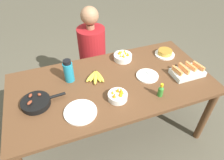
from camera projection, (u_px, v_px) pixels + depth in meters
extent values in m
plane|color=#565142|center=(112.00, 130.00, 2.33)|extent=(14.00, 14.00, 0.00)
cube|color=brown|center=(112.00, 84.00, 1.85)|extent=(1.86, 0.93, 0.03)
cylinder|color=brown|center=(206.00, 116.00, 2.04)|extent=(0.07, 0.07, 0.71)
cylinder|color=brown|center=(24.00, 105.00, 2.16)|extent=(0.07, 0.07, 0.71)
cylinder|color=brown|center=(164.00, 70.00, 2.61)|extent=(0.07, 0.07, 0.71)
ellipsoid|color=gold|center=(91.00, 76.00, 1.88)|extent=(0.15, 0.15, 0.04)
ellipsoid|color=gold|center=(93.00, 76.00, 1.88)|extent=(0.12, 0.15, 0.03)
ellipsoid|color=gold|center=(95.00, 77.00, 1.87)|extent=(0.10, 0.20, 0.04)
ellipsoid|color=gold|center=(98.00, 76.00, 1.88)|extent=(0.03, 0.17, 0.03)
ellipsoid|color=gold|center=(99.00, 76.00, 1.88)|extent=(0.06, 0.19, 0.04)
cylinder|color=#4C3819|center=(96.00, 72.00, 1.93)|extent=(0.02, 0.02, 0.04)
cube|color=silver|center=(187.00, 72.00, 1.91)|extent=(0.30, 0.18, 0.05)
cube|color=#ED8E4C|center=(177.00, 71.00, 1.86)|extent=(0.04, 0.13, 0.05)
cube|color=#ED8E4C|center=(184.00, 69.00, 1.88)|extent=(0.03, 0.14, 0.05)
cube|color=#ED8E4C|center=(191.00, 66.00, 1.91)|extent=(0.04, 0.14, 0.04)
cube|color=#ED8E4C|center=(198.00, 66.00, 1.91)|extent=(0.05, 0.13, 0.05)
cylinder|color=black|center=(37.00, 104.00, 1.63)|extent=(0.23, 0.23, 0.01)
cylinder|color=black|center=(36.00, 102.00, 1.61)|extent=(0.23, 0.23, 0.04)
cylinder|color=black|center=(58.00, 95.00, 1.66)|extent=(0.13, 0.03, 0.02)
ellipsoid|color=brown|center=(30.00, 103.00, 1.56)|extent=(0.06, 0.06, 0.03)
ellipsoid|color=brown|center=(30.00, 96.00, 1.62)|extent=(0.05, 0.05, 0.03)
ellipsoid|color=brown|center=(39.00, 95.00, 1.63)|extent=(0.04, 0.04, 0.03)
cylinder|color=white|center=(165.00, 54.00, 2.17)|extent=(0.21, 0.21, 0.02)
cylinder|color=gold|center=(165.00, 52.00, 2.16)|extent=(0.15, 0.15, 0.04)
cylinder|color=#AB7427|center=(165.00, 50.00, 2.14)|extent=(0.15, 0.15, 0.00)
cylinder|color=white|center=(80.00, 112.00, 1.57)|extent=(0.26, 0.26, 0.02)
cylinder|color=silver|center=(83.00, 109.00, 1.58)|extent=(0.08, 0.12, 0.01)
cube|color=silver|center=(79.00, 118.00, 1.51)|extent=(0.05, 0.06, 0.00)
cylinder|color=white|center=(147.00, 76.00, 1.90)|extent=(0.21, 0.21, 0.02)
cylinder|color=silver|center=(148.00, 73.00, 1.91)|extent=(0.02, 0.11, 0.01)
cube|color=silver|center=(152.00, 78.00, 1.86)|extent=(0.03, 0.04, 0.00)
cylinder|color=white|center=(118.00, 96.00, 1.67)|extent=(0.17, 0.17, 0.06)
cone|color=orange|center=(121.00, 91.00, 1.64)|extent=(0.05, 0.06, 0.07)
cone|color=orange|center=(118.00, 90.00, 1.66)|extent=(0.05, 0.05, 0.06)
cone|color=orange|center=(113.00, 92.00, 1.65)|extent=(0.04, 0.04, 0.04)
cone|color=orange|center=(114.00, 95.00, 1.60)|extent=(0.05, 0.05, 0.06)
cone|color=orange|center=(120.00, 94.00, 1.62)|extent=(0.06, 0.05, 0.06)
cylinder|color=white|center=(123.00, 57.00, 2.10)|extent=(0.19, 0.19, 0.06)
cone|color=orange|center=(126.00, 53.00, 2.08)|extent=(0.03, 0.04, 0.04)
cone|color=orange|center=(125.00, 51.00, 2.11)|extent=(0.04, 0.04, 0.05)
cone|color=orange|center=(121.00, 52.00, 2.10)|extent=(0.04, 0.03, 0.04)
cone|color=orange|center=(119.00, 52.00, 2.07)|extent=(0.06, 0.06, 0.07)
cone|color=orange|center=(121.00, 56.00, 2.04)|extent=(0.04, 0.04, 0.04)
cone|color=orange|center=(123.00, 55.00, 2.03)|extent=(0.05, 0.04, 0.06)
cone|color=orange|center=(128.00, 54.00, 2.05)|extent=(0.05, 0.05, 0.05)
cylinder|color=teal|center=(69.00, 72.00, 1.80)|extent=(0.09, 0.09, 0.19)
cylinder|color=black|center=(67.00, 62.00, 1.73)|extent=(0.07, 0.07, 0.03)
cylinder|color=#337F2D|center=(160.00, 92.00, 1.69)|extent=(0.05, 0.05, 0.08)
cone|color=#337F2D|center=(161.00, 87.00, 1.65)|extent=(0.05, 0.05, 0.02)
cylinder|color=gold|center=(162.00, 85.00, 1.64)|extent=(0.03, 0.03, 0.03)
cube|color=black|center=(94.00, 79.00, 2.69)|extent=(0.35, 0.35, 0.44)
cylinder|color=maroon|center=(92.00, 48.00, 2.38)|extent=(0.32, 0.32, 0.51)
cylinder|color=#9E7051|center=(90.00, 26.00, 2.19)|extent=(0.09, 0.09, 0.05)
sphere|color=#9E7051|center=(90.00, 16.00, 2.11)|extent=(0.20, 0.20, 0.20)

